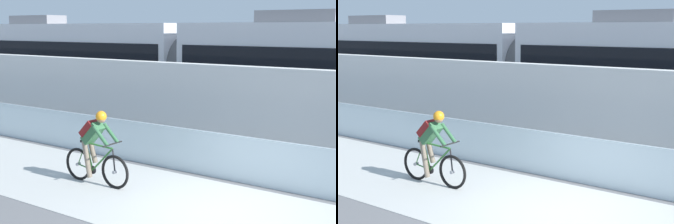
# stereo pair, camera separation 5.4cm
# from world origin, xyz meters

# --- Properties ---
(ground_plane) EXTENTS (200.00, 200.00, 0.00)m
(ground_plane) POSITION_xyz_m (0.00, 0.00, 0.00)
(ground_plane) COLOR slate
(bike_path_deck) EXTENTS (32.00, 3.20, 0.01)m
(bike_path_deck) POSITION_xyz_m (0.00, 0.00, 0.01)
(bike_path_deck) COLOR beige
(bike_path_deck) RESTS_ON ground
(glass_parapet) EXTENTS (32.00, 0.05, 1.03)m
(glass_parapet) POSITION_xyz_m (0.00, 1.85, 0.51)
(glass_parapet) COLOR silver
(glass_parapet) RESTS_ON ground
(concrete_barrier_wall) EXTENTS (32.00, 0.36, 2.36)m
(concrete_barrier_wall) POSITION_xyz_m (0.00, 3.65, 1.18)
(concrete_barrier_wall) COLOR silver
(concrete_barrier_wall) RESTS_ON ground
(tram_rail_near) EXTENTS (32.00, 0.08, 0.01)m
(tram_rail_near) POSITION_xyz_m (0.00, 6.13, 0.00)
(tram_rail_near) COLOR #595654
(tram_rail_near) RESTS_ON ground
(tram) EXTENTS (22.56, 2.54, 3.81)m
(tram) POSITION_xyz_m (-4.94, 6.85, 1.89)
(tram) COLOR silver
(tram) RESTS_ON ground
(cyclist_on_bike) EXTENTS (1.77, 0.58, 1.61)m
(cyclist_on_bike) POSITION_xyz_m (-3.04, -0.00, 0.80)
(cyclist_on_bike) COLOR black
(cyclist_on_bike) RESTS_ON ground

